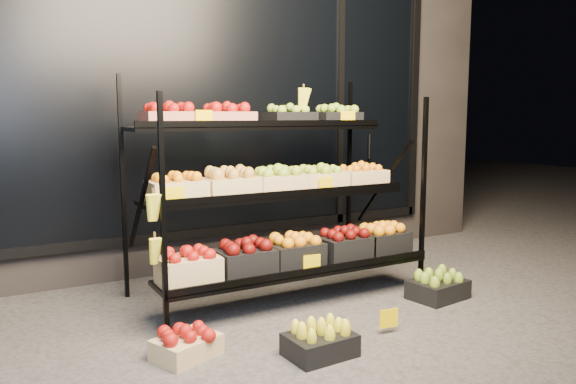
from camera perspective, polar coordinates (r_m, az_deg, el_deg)
ground at (r=3.87m, az=3.68°, el=-12.84°), size 24.00×24.00×0.00m
building at (r=5.96m, az=-10.27°, el=11.36°), size 6.00×2.08×3.50m
display_rack at (r=4.17m, az=-0.95°, el=-0.14°), size 2.18×1.02×1.69m
tag_floor_a at (r=3.44m, az=4.79°, el=-14.47°), size 0.13×0.01×0.12m
tag_floor_b at (r=3.67m, az=10.19°, el=-13.10°), size 0.13×0.01×0.12m
floor_crate_left at (r=3.33m, az=-10.29°, el=-14.83°), size 0.42×0.36×0.18m
floor_crate_midleft at (r=3.30m, az=3.26°, el=-14.83°), size 0.39×0.29×0.19m
floor_crate_right at (r=4.40m, az=15.00°, el=-9.22°), size 0.45×0.35×0.21m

